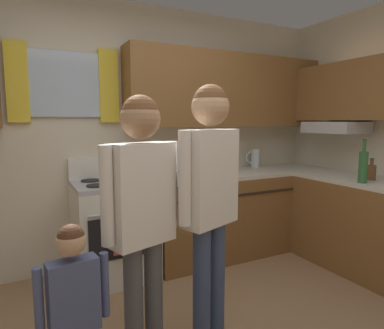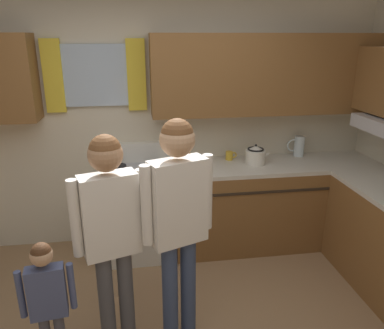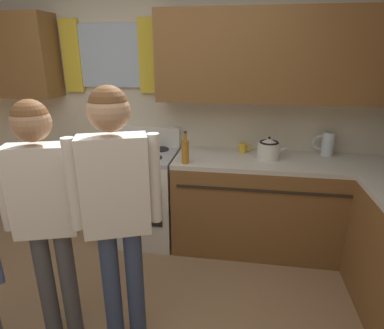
# 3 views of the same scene
# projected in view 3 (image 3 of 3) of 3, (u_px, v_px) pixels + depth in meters

# --- Properties ---
(back_wall_unit) EXTENTS (4.60, 0.42, 2.60)m
(back_wall_unit) POSITION_uv_depth(u_px,v_px,m) (169.00, 86.00, 3.11)
(back_wall_unit) COLOR beige
(back_wall_unit) RESTS_ON ground
(kitchen_counter_run) EXTENTS (2.12, 1.97, 0.90)m
(kitchen_counter_run) POSITION_uv_depth(u_px,v_px,m) (331.00, 229.00, 2.63)
(kitchen_counter_run) COLOR brown
(kitchen_counter_run) RESTS_ON ground
(stove_oven) EXTENTS (0.70, 0.67, 1.10)m
(stove_oven) POSITION_uv_depth(u_px,v_px,m) (141.00, 194.00, 3.24)
(stove_oven) COLOR silver
(stove_oven) RESTS_ON ground
(bottle_oil_amber) EXTENTS (0.06, 0.06, 0.29)m
(bottle_oil_amber) POSITION_uv_depth(u_px,v_px,m) (185.00, 151.00, 2.78)
(bottle_oil_amber) COLOR #B27223
(bottle_oil_amber) RESTS_ON kitchen_counter_run
(mug_mustard_yellow) EXTENTS (0.12, 0.08, 0.09)m
(mug_mustard_yellow) POSITION_uv_depth(u_px,v_px,m) (243.00, 148.00, 3.11)
(mug_mustard_yellow) COLOR gold
(mug_mustard_yellow) RESTS_ON kitchen_counter_run
(stovetop_kettle) EXTENTS (0.27, 0.20, 0.21)m
(stovetop_kettle) POSITION_uv_depth(u_px,v_px,m) (269.00, 149.00, 2.90)
(stovetop_kettle) COLOR silver
(stovetop_kettle) RESTS_ON kitchen_counter_run
(water_pitcher) EXTENTS (0.19, 0.11, 0.22)m
(water_pitcher) POSITION_uv_depth(u_px,v_px,m) (327.00, 144.00, 2.99)
(water_pitcher) COLOR silver
(water_pitcher) RESTS_ON kitchen_counter_run
(adult_holding_child) EXTENTS (0.47, 0.25, 1.58)m
(adult_holding_child) POSITION_uv_depth(u_px,v_px,m) (44.00, 200.00, 1.89)
(adult_holding_child) COLOR #4C4C51
(adult_holding_child) RESTS_ON ground
(adult_in_plaid) EXTENTS (0.49, 0.28, 1.66)m
(adult_in_plaid) POSITION_uv_depth(u_px,v_px,m) (116.00, 196.00, 1.83)
(adult_in_plaid) COLOR #38476B
(adult_in_plaid) RESTS_ON ground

